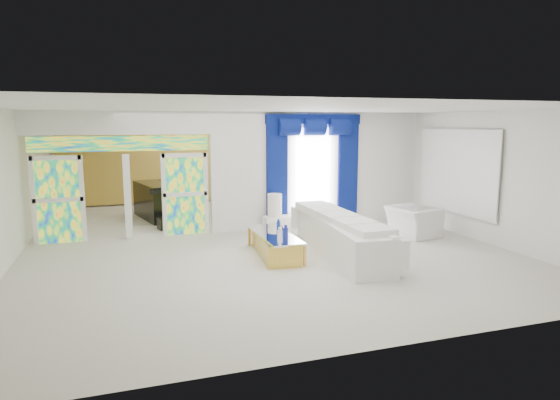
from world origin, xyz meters
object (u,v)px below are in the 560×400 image
object	(u,v)px
coffee_table	(275,245)
console_table	(286,223)
white_sofa	(340,236)
armchair	(413,222)
grand_piano	(169,200)

from	to	relation	value
coffee_table	console_table	world-z (taller)	coffee_table
white_sofa	armchair	bearing A→B (deg)	26.27
armchair	console_table	bearing A→B (deg)	51.32
coffee_table	armchair	bearing A→B (deg)	8.99
white_sofa	console_table	bearing A→B (deg)	104.14
coffee_table	white_sofa	bearing A→B (deg)	-12.53
console_table	armchair	xyz separation A→B (m)	(2.72, -1.57, 0.17)
coffee_table	grand_piano	bearing A→B (deg)	108.69
grand_piano	white_sofa	bearing A→B (deg)	-73.33
console_table	coffee_table	bearing A→B (deg)	-114.50
white_sofa	armchair	world-z (taller)	white_sofa
console_table	armchair	world-z (taller)	armchair
console_table	armchair	bearing A→B (deg)	-29.99
coffee_table	armchair	distance (m)	3.76
console_table	grand_piano	size ratio (longest dim) A/B	0.57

